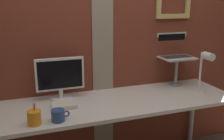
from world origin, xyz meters
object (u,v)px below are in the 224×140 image
monitor (60,76)px  pen_cup (34,118)px  desk_lamp (205,67)px  coffee_mug (58,115)px  laptop (174,51)px

monitor → pen_cup: 0.53m
desk_lamp → coffee_mug: bearing=-172.7°
laptop → monitor: bearing=-176.7°
laptop → coffee_mug: 1.38m
laptop → desk_lamp: 0.37m
monitor → pen_cup: bearing=-119.8°
monitor → coffee_mug: bearing=-101.2°
coffee_mug → laptop: bearing=22.1°
laptop → desk_lamp: (0.13, -0.33, -0.11)m
laptop → coffee_mug: (-1.25, -0.51, -0.30)m
laptop → coffee_mug: size_ratio=2.55×
desk_lamp → pen_cup: (-1.54, -0.18, -0.19)m
coffee_mug → desk_lamp: bearing=7.3°
coffee_mug → monitor: bearing=78.8°
monitor → pen_cup: monitor is taller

